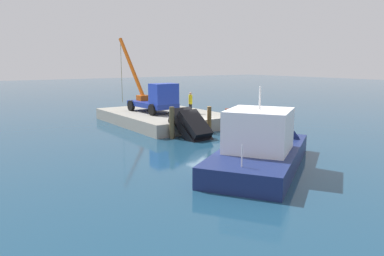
# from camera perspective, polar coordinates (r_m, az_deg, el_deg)

# --- Properties ---
(ground) EXTENTS (200.00, 200.00, 0.00)m
(ground) POSITION_cam_1_polar(r_m,az_deg,el_deg) (29.99, 0.87, -0.65)
(ground) COLOR navy
(dock) EXTENTS (12.34, 8.23, 1.03)m
(dock) POSITION_cam_1_polar(r_m,az_deg,el_deg) (34.55, -4.55, 1.63)
(dock) COLOR gray
(dock) RESTS_ON ground
(crane_truck) EXTENTS (9.26, 2.85, 7.04)m
(crane_truck) POSITION_cam_1_polar(r_m,az_deg,el_deg) (33.94, -5.72, 4.74)
(crane_truck) COLOR navy
(crane_truck) RESTS_ON dock
(dock_worker) EXTENTS (0.34, 0.34, 1.90)m
(dock_worker) POSITION_cam_1_polar(r_m,az_deg,el_deg) (33.49, -0.24, 3.97)
(dock_worker) COLOR black
(dock_worker) RESTS_ON dock
(salvaged_car) EXTENTS (4.15, 2.34, 3.32)m
(salvaged_car) POSITION_cam_1_polar(r_m,az_deg,el_deg) (27.43, 0.30, -0.26)
(salvaged_car) COLOR black
(salvaged_car) RESTS_ON ground
(moored_yacht) EXTENTS (9.49, 11.71, 6.24)m
(moored_yacht) POSITION_cam_1_polar(r_m,az_deg,el_deg) (22.03, 11.35, -3.64)
(moored_yacht) COLOR navy
(moored_yacht) RESTS_ON ground
(piling_near) EXTENTS (0.38, 0.38, 2.37)m
(piling_near) POSITION_cam_1_polar(r_m,az_deg,el_deg) (27.39, -3.12, 0.82)
(piling_near) COLOR brown
(piling_near) RESTS_ON ground
(piling_mid) EXTENTS (0.34, 0.34, 2.17)m
(piling_mid) POSITION_cam_1_polar(r_m,az_deg,el_deg) (29.21, 2.68, 1.21)
(piling_mid) COLOR brown
(piling_mid) RESTS_ON ground
(piling_far) EXTENTS (0.37, 0.37, 1.83)m
(piling_far) POSITION_cam_1_polar(r_m,az_deg,el_deg) (30.75, 5.41, 1.31)
(piling_far) COLOR brown
(piling_far) RESTS_ON ground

